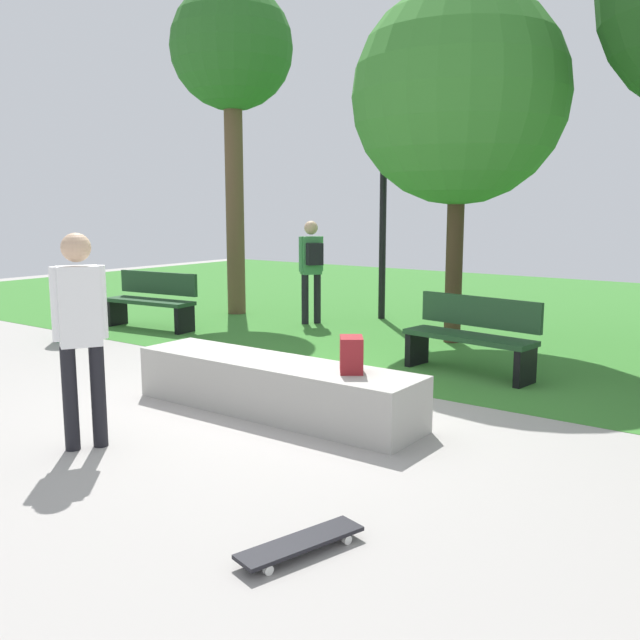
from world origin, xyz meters
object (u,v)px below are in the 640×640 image
object	(u,v)px
tree_young_birch	(459,97)
trash_bin	(70,314)
skateboard_spare	(192,369)
park_bench_far_right	(472,334)
backpack_on_ledge	(351,355)
park_bench_far_left	(152,299)
skateboard_by_ledge	(301,543)
lamp_post	(384,153)
skater_performing_trick	(80,324)
concrete_ledge	(274,387)
tree_leaning_ash	(232,54)
pedestrian_with_backpack	(312,262)

from	to	relation	value
tree_young_birch	trash_bin	xyz separation A→B (m)	(-4.62, -3.22, -3.08)
skateboard_spare	park_bench_far_right	size ratio (longest dim) A/B	0.46
backpack_on_ledge	park_bench_far_left	xyz separation A→B (m)	(-5.45, 2.38, -0.19)
skateboard_by_ledge	tree_young_birch	world-z (taller)	tree_young_birch
backpack_on_ledge	lamp_post	bearing A→B (deg)	172.68
trash_bin	skateboard_by_ledge	bearing A→B (deg)	-24.58
backpack_on_ledge	tree_young_birch	size ratio (longest dim) A/B	0.06
park_bench_far_right	park_bench_far_left	size ratio (longest dim) A/B	1.01
skateboard_spare	skater_performing_trick	bearing A→B (deg)	-62.84
concrete_ledge	lamp_post	size ratio (longest dim) A/B	0.63
skateboard_spare	tree_young_birch	xyz separation A→B (m)	(1.63, 3.63, 3.40)
skateboard_by_ledge	lamp_post	world-z (taller)	lamp_post
park_bench_far_right	tree_leaning_ash	xyz separation A→B (m)	(-5.47, 1.82, 4.12)
backpack_on_ledge	skateboard_spare	size ratio (longest dim) A/B	0.42
concrete_ledge	skateboard_by_ledge	world-z (taller)	concrete_ledge
concrete_ledge	tree_young_birch	world-z (taller)	tree_young_birch
skater_performing_trick	skateboard_by_ledge	size ratio (longest dim) A/B	2.14
skater_performing_trick	park_bench_far_right	size ratio (longest dim) A/B	1.07
tree_leaning_ash	lamp_post	world-z (taller)	tree_leaning_ash
tree_leaning_ash	tree_young_birch	bearing A→B (deg)	-2.08
backpack_on_ledge	trash_bin	bearing A→B (deg)	-135.73
concrete_ledge	tree_leaning_ash	size ratio (longest dim) A/B	0.52
tree_leaning_ash	pedestrian_with_backpack	bearing A→B (deg)	-3.44
lamp_post	park_bench_far_left	bearing A→B (deg)	-129.33
park_bench_far_left	tree_leaning_ash	distance (m)	4.57
park_bench_far_right	tree_leaning_ash	world-z (taller)	tree_leaning_ash
pedestrian_with_backpack	skater_performing_trick	bearing A→B (deg)	-70.16
skateboard_by_ledge	tree_leaning_ash	distance (m)	10.21
skateboard_spare	trash_bin	distance (m)	3.03
park_bench_far_left	lamp_post	xyz separation A→B (m)	(2.49, 3.04, 2.39)
concrete_ledge	tree_leaning_ash	xyz separation A→B (m)	(-4.59, 4.41, 4.35)
skateboard_spare	tree_young_birch	world-z (taller)	tree_young_birch
park_bench_far_left	pedestrian_with_backpack	distance (m)	2.68
skateboard_by_ledge	tree_leaning_ash	xyz separation A→B (m)	(-6.49, 6.44, 4.54)
backpack_on_ledge	skater_performing_trick	bearing A→B (deg)	-76.33
skateboard_by_ledge	skateboard_spare	size ratio (longest dim) A/B	1.08
skater_performing_trick	backpack_on_ledge	bearing A→B (deg)	49.61
backpack_on_ledge	tree_leaning_ash	world-z (taller)	tree_leaning_ash
park_bench_far_left	pedestrian_with_backpack	world-z (taller)	pedestrian_with_backpack
park_bench_far_right	tree_young_birch	bearing A→B (deg)	122.04
tree_young_birch	lamp_post	size ratio (longest dim) A/B	1.04
concrete_ledge	pedestrian_with_backpack	xyz separation A→B (m)	(-2.77, 4.30, 0.78)
lamp_post	skater_performing_trick	bearing A→B (deg)	-78.22
park_bench_far_right	pedestrian_with_backpack	bearing A→B (deg)	154.92
backpack_on_ledge	skateboard_spare	world-z (taller)	backpack_on_ledge
skateboard_spare	tree_leaning_ash	size ratio (longest dim) A/B	0.13
tree_leaning_ash	skater_performing_trick	bearing A→B (deg)	-56.83
skateboard_spare	pedestrian_with_backpack	distance (m)	3.93
lamp_post	pedestrian_with_backpack	world-z (taller)	lamp_post
backpack_on_ledge	trash_bin	xyz separation A→B (m)	(-5.64, 0.97, -0.28)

